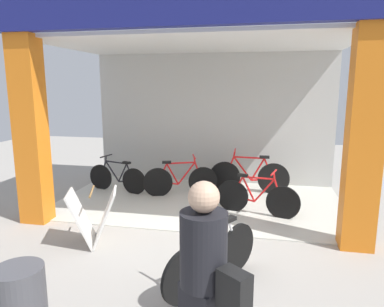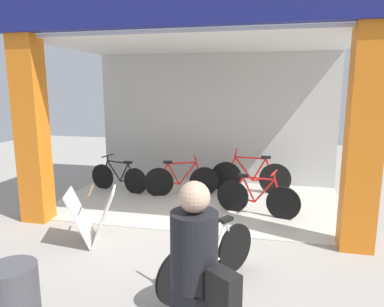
# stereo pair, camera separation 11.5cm
# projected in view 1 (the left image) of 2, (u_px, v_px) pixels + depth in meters

# --- Properties ---
(ground_plane) EXTENTS (19.29, 19.29, 0.00)m
(ground_plane) POSITION_uv_depth(u_px,v_px,m) (182.00, 233.00, 5.68)
(ground_plane) COLOR #9E9991
(ground_plane) RESTS_ON ground
(shop_facade) EXTENTS (5.85, 3.51, 3.97)m
(shop_facade) POSITION_uv_depth(u_px,v_px,m) (200.00, 97.00, 6.83)
(shop_facade) COLOR beige
(shop_facade) RESTS_ON ground
(bicycle_inside_0) EXTENTS (1.75, 0.48, 0.96)m
(bicycle_inside_0) POSITION_uv_depth(u_px,v_px,m) (249.00, 176.00, 7.72)
(bicycle_inside_0) COLOR black
(bicycle_inside_0) RESTS_ON ground
(bicycle_inside_1) EXTENTS (1.45, 0.44, 0.81)m
(bicycle_inside_1) POSITION_uv_depth(u_px,v_px,m) (117.00, 178.00, 7.80)
(bicycle_inside_1) COLOR black
(bicycle_inside_1) RESTS_ON ground
(bicycle_inside_2) EXTENTS (1.51, 0.47, 0.85)m
(bicycle_inside_2) POSITION_uv_depth(u_px,v_px,m) (257.00, 197.00, 6.39)
(bicycle_inside_2) COLOR black
(bicycle_inside_2) RESTS_ON ground
(bicycle_inside_3) EXTENTS (1.53, 0.55, 0.88)m
(bicycle_inside_3) POSITION_uv_depth(u_px,v_px,m) (180.00, 180.00, 7.51)
(bicycle_inside_3) COLOR black
(bicycle_inside_3) RESTS_ON ground
(bicycle_parked_0) EXTENTS (0.89, 1.36, 0.87)m
(bicycle_parked_0) POSITION_uv_depth(u_px,v_px,m) (213.00, 258.00, 4.12)
(bicycle_parked_0) COLOR black
(bicycle_parked_0) RESTS_ON ground
(sandwich_board_sign) EXTENTS (0.85, 0.79, 0.83)m
(sandwich_board_sign) POSITION_uv_depth(u_px,v_px,m) (93.00, 217.00, 5.21)
(sandwich_board_sign) COLOR silver
(sandwich_board_sign) RESTS_ON ground
(pedestrian_0) EXTENTS (0.63, 0.57, 1.65)m
(pedestrian_0) POSITION_uv_depth(u_px,v_px,m) (205.00, 282.00, 2.66)
(pedestrian_0) COLOR black
(pedestrian_0) RESTS_ON ground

